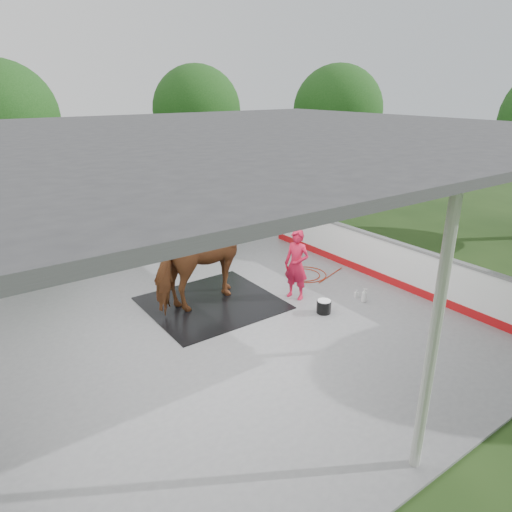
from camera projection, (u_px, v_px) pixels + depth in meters
ground at (228, 327)px, 9.76m from camera, size 100.00×100.00×0.00m
concrete_slab at (228, 326)px, 9.75m from camera, size 12.00×10.00×0.05m
pavilion_structure at (224, 137)px, 8.37m from camera, size 12.60×10.60×4.05m
dasher_board at (375, 257)px, 12.06m from camera, size 0.16×8.00×1.15m
tree_belt at (213, 141)px, 9.28m from camera, size 28.00×28.00×5.80m
rubber_mat at (212, 303)px, 10.70m from camera, size 2.89×2.71×0.02m
horse at (210, 258)px, 10.31m from camera, size 2.83×1.71×2.23m
handler at (297, 265)px, 10.72m from camera, size 0.59×0.72×1.69m
wash_bucket at (324, 306)px, 10.21m from camera, size 0.33×0.33×0.30m
soap_bottle_a at (364, 295)px, 10.72m from camera, size 0.19×0.19×0.34m
soap_bottle_b at (356, 294)px, 10.98m from camera, size 0.11×0.11×0.19m
hose_coil at (305, 275)px, 12.30m from camera, size 1.70×1.20×0.02m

